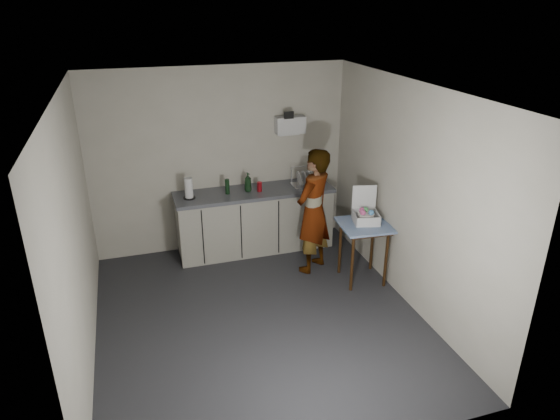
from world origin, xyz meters
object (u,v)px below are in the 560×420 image
object	(u,v)px
bakery_box	(366,214)
paper_towel	(189,189)
dark_bottle	(227,186)
kitchen_counter	(255,222)
dish_rack	(305,182)
standing_man	(313,211)
soap_bottle	(248,182)
soda_can	(260,187)
side_table	(364,231)

from	to	relation	value
bakery_box	paper_towel	bearing A→B (deg)	163.60
dark_bottle	bakery_box	size ratio (longest dim) A/B	0.49
kitchen_counter	bakery_box	size ratio (longest dim) A/B	5.14
dish_rack	standing_man	bearing A→B (deg)	-101.70
soap_bottle	dark_bottle	xyz separation A→B (m)	(-0.30, -0.02, -0.03)
soda_can	dark_bottle	distance (m)	0.45
dark_bottle	dish_rack	distance (m)	1.13
paper_towel	dish_rack	bearing A→B (deg)	-0.47
dark_bottle	bakery_box	xyz separation A→B (m)	(1.52, -1.17, -0.13)
soda_can	paper_towel	bearing A→B (deg)	178.61
soap_bottle	bakery_box	xyz separation A→B (m)	(1.23, -1.19, -0.15)
paper_towel	soda_can	bearing A→B (deg)	-1.39
soap_bottle	dark_bottle	bearing A→B (deg)	-177.00
standing_man	bakery_box	distance (m)	0.68
soap_bottle	dish_rack	world-z (taller)	same
kitchen_counter	dark_bottle	world-z (taller)	dark_bottle
kitchen_counter	paper_towel	bearing A→B (deg)	-178.60
standing_man	paper_towel	world-z (taller)	standing_man
side_table	soap_bottle	size ratio (longest dim) A/B	2.99
kitchen_counter	dark_bottle	distance (m)	0.70
kitchen_counter	paper_towel	size ratio (longest dim) A/B	7.77
kitchen_counter	soap_bottle	world-z (taller)	soap_bottle
paper_towel	bakery_box	xyz separation A→B (m)	(2.05, -1.16, -0.16)
kitchen_counter	soap_bottle	size ratio (longest dim) A/B	8.45
kitchen_counter	soap_bottle	xyz separation A→B (m)	(-0.09, 0.00, 0.62)
side_table	bakery_box	world-z (taller)	bakery_box
soda_can	dish_rack	world-z (taller)	dish_rack
side_table	dish_rack	distance (m)	1.30
standing_man	dish_rack	world-z (taller)	standing_man
dark_bottle	kitchen_counter	bearing A→B (deg)	1.72
soda_can	dish_rack	size ratio (longest dim) A/B	0.35
standing_man	bakery_box	world-z (taller)	standing_man
standing_man	soap_bottle	world-z (taller)	standing_man
kitchen_counter	soda_can	xyz separation A→B (m)	(0.07, -0.05, 0.55)
kitchen_counter	paper_towel	distance (m)	1.10
kitchen_counter	bakery_box	bearing A→B (deg)	-46.07
standing_man	paper_towel	size ratio (longest dim) A/B	5.85
soda_can	dark_bottle	world-z (taller)	dark_bottle
standing_man	soda_can	size ratio (longest dim) A/B	12.72
side_table	dark_bottle	distance (m)	1.96
dish_rack	dark_bottle	bearing A→B (deg)	178.76
soda_can	kitchen_counter	bearing A→B (deg)	145.40
kitchen_counter	soda_can	distance (m)	0.56
side_table	kitchen_counter	bearing A→B (deg)	135.72
soda_can	paper_towel	size ratio (longest dim) A/B	0.46
soap_bottle	dark_bottle	distance (m)	0.30
soda_can	paper_towel	distance (m)	0.98
side_table	bakery_box	xyz separation A→B (m)	(0.04, 0.07, 0.20)
soda_can	side_table	bearing A→B (deg)	-49.51
kitchen_counter	dish_rack	xyz separation A→B (m)	(0.75, -0.04, 0.54)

